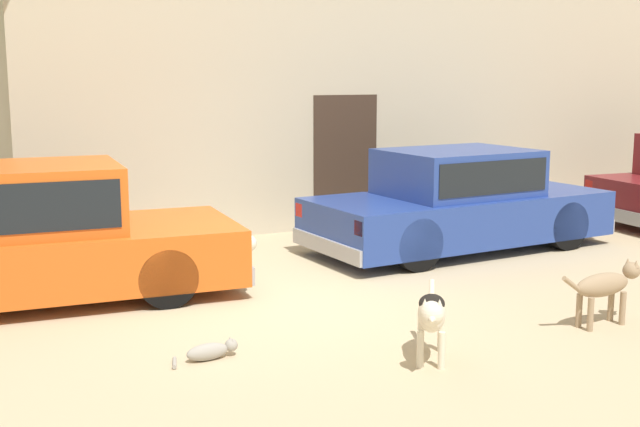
{
  "coord_description": "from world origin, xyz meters",
  "views": [
    {
      "loc": [
        -3.05,
        -7.84,
        2.43
      ],
      "look_at": [
        0.69,
        0.2,
        0.9
      ],
      "focal_mm": 45.66,
      "sensor_mm": 36.0,
      "label": 1
    }
  ],
  "objects_px": {
    "stray_dog_tan": "(432,313)",
    "stray_dog_spotted": "(606,285)",
    "parked_sedan_second": "(458,200)",
    "parked_sedan_nearest": "(24,235)",
    "stray_cat": "(210,351)"
  },
  "relations": [
    {
      "from": "parked_sedan_second",
      "to": "stray_cat",
      "type": "relative_size",
      "value": 7.34
    },
    {
      "from": "parked_sedan_second",
      "to": "stray_dog_spotted",
      "type": "bearing_deg",
      "value": -105.7
    },
    {
      "from": "parked_sedan_nearest",
      "to": "parked_sedan_second",
      "type": "relative_size",
      "value": 1.05
    },
    {
      "from": "parked_sedan_nearest",
      "to": "parked_sedan_second",
      "type": "bearing_deg",
      "value": 5.7
    },
    {
      "from": "parked_sedan_nearest",
      "to": "stray_dog_spotted",
      "type": "xyz_separation_m",
      "value": [
        5.03,
        -3.3,
        -0.33
      ]
    },
    {
      "from": "parked_sedan_second",
      "to": "stray_dog_spotted",
      "type": "distance_m",
      "value": 3.62
    },
    {
      "from": "stray_dog_tan",
      "to": "stray_cat",
      "type": "bearing_deg",
      "value": -83.55
    },
    {
      "from": "parked_sedan_nearest",
      "to": "stray_dog_tan",
      "type": "relative_size",
      "value": 5.0
    },
    {
      "from": "stray_dog_spotted",
      "to": "stray_cat",
      "type": "relative_size",
      "value": 1.72
    },
    {
      "from": "parked_sedan_second",
      "to": "stray_dog_tan",
      "type": "relative_size",
      "value": 4.78
    },
    {
      "from": "parked_sedan_nearest",
      "to": "parked_sedan_second",
      "type": "distance_m",
      "value": 5.74
    },
    {
      "from": "parked_sedan_second",
      "to": "stray_dog_tan",
      "type": "xyz_separation_m",
      "value": [
        -2.8,
        -3.69,
        -0.26
      ]
    },
    {
      "from": "parked_sedan_nearest",
      "to": "parked_sedan_second",
      "type": "height_order",
      "value": "parked_sedan_nearest"
    },
    {
      "from": "parked_sedan_nearest",
      "to": "stray_dog_spotted",
      "type": "relative_size",
      "value": 4.47
    },
    {
      "from": "stray_dog_tan",
      "to": "stray_dog_spotted",
      "type": "bearing_deg",
      "value": 126.63
    }
  ]
}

